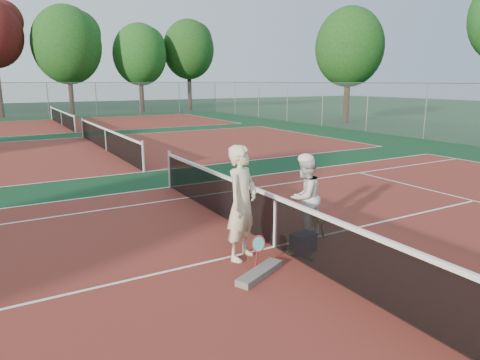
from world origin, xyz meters
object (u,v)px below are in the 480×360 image
Objects in this scene: racket_red at (258,252)px; racket_spare at (292,253)px; player_a at (242,203)px; sports_bag_navy at (303,242)px; sports_bag_purple at (302,248)px; water_bottle at (300,240)px; racket_black_held at (319,226)px; net_main at (275,221)px; player_b at (305,197)px.

racket_red is 0.91× the size of racket_spare.
player_a is 4.67× the size of sports_bag_navy.
water_bottle is at bearing 56.84° from sports_bag_purple.
racket_black_held is 0.71m from sports_bag_navy.
player_a reaches higher than sports_bag_purple.
sports_bag_navy is at bearing -52.74° from net_main.
player_b is 0.65m from racket_black_held.
racket_spare is 2.00× the size of water_bottle.
player_a is at bearing 157.40° from sports_bag_purple.
racket_red is (-0.77, -0.62, -0.24)m from net_main.
racket_black_held is (1.78, -0.02, -0.73)m from player_a.
sports_bag_navy is at bearing -46.57° from player_a.
sports_bag_purple is (1.02, -0.43, -0.90)m from player_a.
water_bottle is at bearing -37.85° from player_a.
net_main is at bearing -19.50° from racket_black_held.
net_main is at bearing 111.77° from sports_bag_purple.
racket_red is (0.03, -0.49, -0.75)m from player_a.
racket_spare is at bearing 7.38° from racket_black_held.
racket_black_held is 0.96× the size of racket_spare.
sports_bag_purple is (-0.11, -0.11, -0.05)m from sports_bag_navy.
racket_black_held is at bearing -8.32° from net_main.
sports_bag_purple is 0.34m from water_bottle.
player_b is 1.29m from racket_spare.
sports_bag_navy is (1.14, -0.31, -0.85)m from player_a.
net_main is 0.94m from player_b.
player_b reaches higher than water_bottle.
racket_red is at bearing -117.34° from player_a.
sports_bag_navy is 0.19m from water_bottle.
player_a is at bearing -11.74° from racket_black_held.
player_a is at bearing 173.27° from water_bottle.
player_b reaches higher than sports_bag_navy.
player_b reaches higher than racket_spare.
water_bottle is (0.32, 0.17, 0.12)m from racket_spare.
player_a is 6.83× the size of sports_bag_purple.
racket_black_held is at bearing -85.76° from racket_spare.
player_a is 1.92m from racket_black_held.
net_main reaches higher than racket_red.
water_bottle is (0.19, 0.28, 0.03)m from sports_bag_purple.
water_bottle is at bearing -33.42° from net_main.
sports_bag_navy is (0.25, 0.00, 0.15)m from racket_spare.
racket_spare is (-0.78, -0.65, -0.80)m from player_b.
net_main is 0.60m from water_bottle.
sports_bag_navy is at bearing -33.14° from racket_red.
sports_bag_navy is (1.11, 0.18, -0.10)m from racket_red.
sports_bag_purple is at bearing -68.23° from net_main.
sports_bag_purple is at bearing -53.72° from player_a.
racket_spare is (0.85, 0.18, -0.25)m from racket_red.
racket_black_held is 1.93× the size of water_bottle.
racket_red is at bearing -176.09° from sports_bag_purple.
player_a is at bearing 164.55° from sports_bag_navy.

